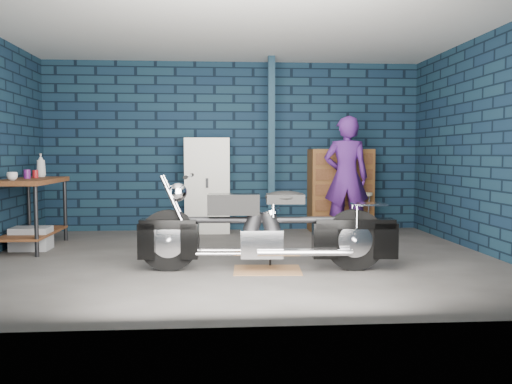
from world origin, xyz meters
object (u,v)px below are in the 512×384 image
(workbench, at_px, (32,214))
(motorcycle, at_px, (267,223))
(storage_bin, at_px, (31,238))
(locker, at_px, (207,185))
(tool_chest, at_px, (340,190))
(shop_stool, at_px, (360,214))
(person, at_px, (346,177))

(workbench, distance_m, motorcycle, 3.33)
(storage_bin, bearing_deg, workbench, 99.02)
(workbench, distance_m, locker, 2.61)
(workbench, bearing_deg, motorcycle, -28.32)
(tool_chest, relative_size, shop_stool, 2.03)
(workbench, height_order, motorcycle, motorcycle)
(tool_chest, xyz_separation_m, shop_stool, (0.21, -0.45, -0.33))
(person, relative_size, storage_bin, 3.78)
(shop_stool, bearing_deg, person, -142.13)
(motorcycle, xyz_separation_m, shop_stool, (1.65, 2.42, -0.19))
(workbench, relative_size, motorcycle, 0.61)
(workbench, xyz_separation_m, motorcycle, (2.93, -1.58, 0.05))
(workbench, bearing_deg, storage_bin, -80.98)
(person, bearing_deg, motorcycle, 66.27)
(tool_chest, bearing_deg, storage_bin, -161.90)
(motorcycle, xyz_separation_m, person, (1.37, 2.21, 0.38))
(motorcycle, distance_m, shop_stool, 2.94)
(motorcycle, bearing_deg, storage_bin, 156.90)
(workbench, relative_size, shop_stool, 2.17)
(workbench, height_order, person, person)
(motorcycle, relative_size, person, 1.30)
(motorcycle, height_order, shop_stool, motorcycle)
(storage_bin, distance_m, locker, 2.71)
(tool_chest, bearing_deg, person, -95.85)
(motorcycle, bearing_deg, person, 61.59)
(storage_bin, height_order, shop_stool, shop_stool)
(locker, xyz_separation_m, shop_stool, (2.32, -0.45, -0.42))
(person, distance_m, storage_bin, 4.41)
(tool_chest, height_order, shop_stool, tool_chest)
(shop_stool, bearing_deg, tool_chest, 114.97)
(person, height_order, locker, person)
(storage_bin, relative_size, tool_chest, 0.36)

